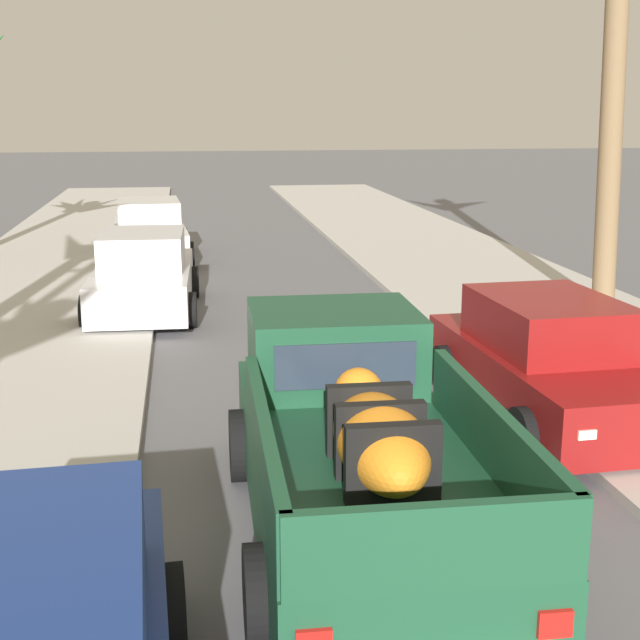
{
  "coord_description": "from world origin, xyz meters",
  "views": [
    {
      "loc": [
        -1.8,
        -0.91,
        3.83
      ],
      "look_at": [
        -0.13,
        9.78,
        1.2
      ],
      "focal_mm": 49.15,
      "sensor_mm": 36.0,
      "label": 1
    }
  ],
  "objects_px": {
    "car_left_mid": "(144,276)",
    "car_right_mid": "(549,363)",
    "pickup_truck": "(357,451)",
    "car_right_near": "(150,232)"
  },
  "relations": [
    {
      "from": "car_left_mid",
      "to": "car_right_mid",
      "type": "height_order",
      "value": "same"
    },
    {
      "from": "pickup_truck",
      "to": "car_left_mid",
      "type": "bearing_deg",
      "value": 103.49
    },
    {
      "from": "car_right_mid",
      "to": "car_right_near",
      "type": "bearing_deg",
      "value": 112.72
    },
    {
      "from": "car_left_mid",
      "to": "car_right_mid",
      "type": "distance_m",
      "value": 8.56
    },
    {
      "from": "pickup_truck",
      "to": "car_left_mid",
      "type": "distance_m",
      "value": 9.74
    },
    {
      "from": "car_right_mid",
      "to": "car_left_mid",
      "type": "bearing_deg",
      "value": 127.95
    },
    {
      "from": "pickup_truck",
      "to": "car_right_mid",
      "type": "bearing_deg",
      "value": 42.2
    },
    {
      "from": "pickup_truck",
      "to": "car_right_mid",
      "type": "xyz_separation_m",
      "value": [
        2.99,
        2.72,
        -0.1
      ]
    },
    {
      "from": "car_right_near",
      "to": "pickup_truck",
      "type": "bearing_deg",
      "value": -81.37
    },
    {
      "from": "car_left_mid",
      "to": "pickup_truck",
      "type": "bearing_deg",
      "value": -76.51
    }
  ]
}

